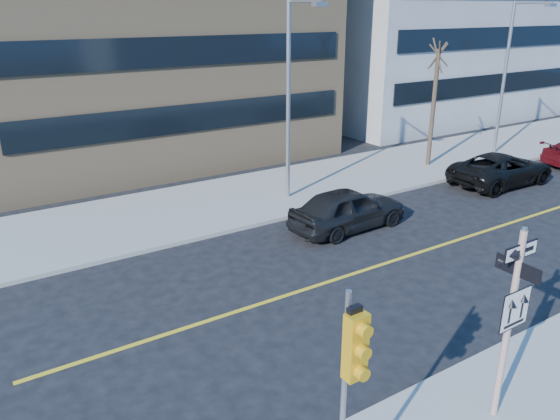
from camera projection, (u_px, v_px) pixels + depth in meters
ground at (404, 357)px, 13.03m from camera, size 120.00×120.00×0.00m
far_sidewalk at (479, 150)px, 31.61m from camera, size 66.00×6.00×0.15m
road_centerline at (545, 212)px, 22.29m from camera, size 40.00×0.14×0.01m
sign_pole at (511, 315)px, 10.20m from camera, size 0.92×0.92×4.06m
traffic_signal at (353, 364)px, 7.84m from camera, size 0.32×0.45×4.00m
parked_car_a at (348, 209)px, 20.32m from camera, size 2.10×4.78×1.60m
parked_car_c at (502, 169)px, 25.50m from camera, size 2.55×5.40×1.49m
streetlight_a at (292, 89)px, 21.87m from camera, size 0.55×2.25×8.00m
streetlight_b at (509, 69)px, 29.00m from camera, size 0.55×2.25×8.00m
street_tree_west at (438, 58)px, 26.61m from camera, size 1.80×1.80×6.35m
building_grey_mid at (412, 12)px, 41.52m from camera, size 20.00×16.00×15.00m
building_grey_far at (541, 6)px, 54.40m from camera, size 18.00×18.00×16.00m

